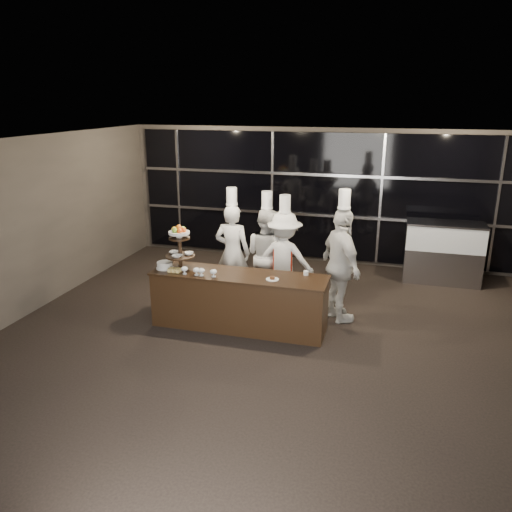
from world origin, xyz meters
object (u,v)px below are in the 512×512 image
(layer_cake, at_px, (165,265))
(chef_d, at_px, (341,265))
(display_stand, at_px, (180,244))
(chef_b, at_px, (267,254))
(display_case, at_px, (443,249))
(buffet_counter, at_px, (239,301))
(chef_a, at_px, (233,252))
(chef_c, at_px, (284,259))

(layer_cake, height_order, chef_d, chef_d)
(display_stand, distance_m, layer_cake, 0.45)
(chef_b, bearing_deg, display_stand, -131.58)
(layer_cake, height_order, display_case, display_case)
(buffet_counter, bearing_deg, display_case, 43.55)
(chef_a, bearing_deg, chef_b, 13.38)
(layer_cake, xyz_separation_m, chef_d, (2.79, 0.78, 0.00))
(chef_b, xyz_separation_m, chef_c, (0.36, -0.14, -0.01))
(display_case, relative_size, chef_c, 0.75)
(buffet_counter, xyz_separation_m, display_case, (3.33, 3.16, 0.22))
(display_case, height_order, chef_c, chef_c)
(layer_cake, distance_m, chef_b, 1.92)
(display_case, relative_size, chef_b, 0.74)
(display_stand, xyz_separation_m, chef_b, (1.13, 1.27, -0.46))
(layer_cake, bearing_deg, chef_b, 43.61)
(display_stand, height_order, chef_b, chef_b)
(chef_b, xyz_separation_m, chef_d, (1.40, -0.55, 0.10))
(display_stand, relative_size, chef_c, 0.37)
(display_stand, distance_m, chef_c, 1.93)
(display_stand, bearing_deg, chef_a, 65.10)
(buffet_counter, height_order, chef_a, chef_a)
(layer_cake, relative_size, chef_a, 0.14)
(buffet_counter, distance_m, chef_b, 1.34)
(display_case, bearing_deg, chef_a, -151.86)
(chef_c, bearing_deg, display_stand, -142.70)
(layer_cake, relative_size, chef_c, 0.15)
(chef_a, height_order, chef_b, chef_a)
(buffet_counter, distance_m, chef_c, 1.29)
(display_stand, xyz_separation_m, layer_cake, (-0.26, -0.05, -0.37))
(buffet_counter, xyz_separation_m, chef_c, (0.49, 1.13, 0.40))
(display_case, xyz_separation_m, chef_a, (-3.80, -2.03, 0.24))
(chef_d, bearing_deg, chef_b, 158.74)
(buffet_counter, xyz_separation_m, chef_b, (0.13, 1.27, 0.42))
(buffet_counter, relative_size, display_stand, 3.81)
(layer_cake, distance_m, chef_c, 2.11)
(display_case, bearing_deg, chef_d, -126.39)
(buffet_counter, relative_size, chef_c, 1.41)
(display_stand, bearing_deg, chef_c, 37.30)
(display_case, distance_m, chef_b, 3.72)
(display_case, distance_m, chef_c, 3.50)
(chef_b, relative_size, chef_d, 0.91)
(display_stand, height_order, layer_cake, display_stand)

